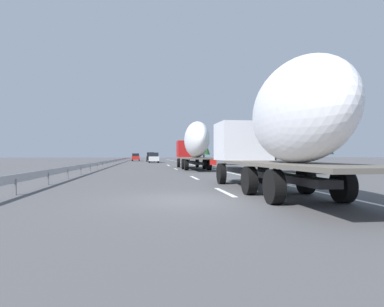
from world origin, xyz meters
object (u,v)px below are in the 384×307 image
object	(u,v)px
truck_lead	(195,143)
car_black_suv	(151,157)
road_sign	(191,150)
car_white_van	(154,158)
car_silver_hatch	(151,157)
car_red_compact	(136,157)
truck_trailing	(281,126)

from	to	relation	value
truck_lead	car_black_suv	world-z (taller)	truck_lead
truck_lead	road_sign	bearing A→B (deg)	-6.78
road_sign	car_white_van	bearing A→B (deg)	66.65
car_silver_hatch	road_sign	world-z (taller)	road_sign
car_black_suv	car_silver_hatch	distance (m)	32.98
car_red_compact	road_sign	distance (m)	23.49
truck_lead	car_silver_hatch	distance (m)	72.13
truck_lead	car_white_van	size ratio (longest dim) A/B	3.31
truck_trailing	road_sign	size ratio (longest dim) A/B	3.91
car_black_suv	road_sign	size ratio (longest dim) A/B	1.35
car_white_van	car_red_compact	bearing A→B (deg)	11.96
car_silver_hatch	car_red_compact	bearing A→B (deg)	171.24
car_black_suv	car_red_compact	bearing A→B (deg)	22.90
car_silver_hatch	road_sign	size ratio (longest dim) A/B	1.28
car_black_suv	car_silver_hatch	world-z (taller)	car_black_suv
road_sign	car_red_compact	bearing A→B (deg)	26.33
car_red_compact	road_sign	size ratio (longest dim) A/B	1.28
car_red_compact	car_black_suv	xyz separation A→B (m)	(-8.06, -3.40, 0.08)
truck_lead	car_silver_hatch	xyz separation A→B (m)	(72.03, 3.46, -1.71)
truck_lead	truck_trailing	distance (m)	21.71
car_black_suv	car_white_van	bearing A→B (deg)	-177.48
car_black_suv	road_sign	xyz separation A→B (m)	(-12.95, -7.00, 1.27)
road_sign	truck_trailing	bearing A→B (deg)	176.29
car_white_van	car_black_suv	xyz separation A→B (m)	(10.13, 0.45, 0.05)
car_white_van	car_black_suv	world-z (taller)	car_black_suv
truck_trailing	car_white_van	bearing A→B (deg)	3.90
car_red_compact	car_black_suv	world-z (taller)	car_black_suv
car_red_compact	car_black_suv	size ratio (longest dim) A/B	0.94
truck_trailing	road_sign	bearing A→B (deg)	-3.71
truck_lead	car_red_compact	bearing A→B (deg)	8.81
car_white_van	road_sign	world-z (taller)	road_sign
truck_trailing	car_red_compact	distance (m)	69.23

